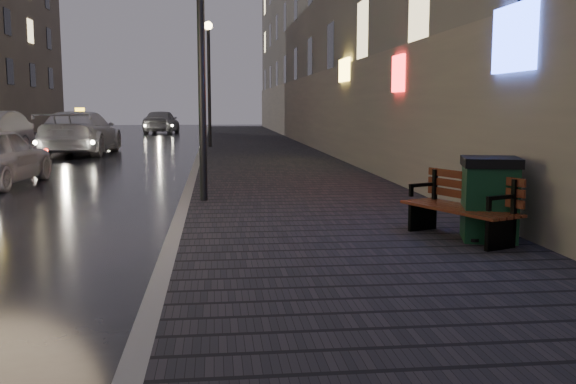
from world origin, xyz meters
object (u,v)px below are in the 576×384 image
at_px(taxi_far, 78,130).
at_px(trash_bin, 489,198).
at_px(lamp_far, 209,68).
at_px(lamp_near, 201,16).
at_px(car_far, 161,122).
at_px(taxi_mid, 81,133).
at_px(bench, 463,206).

bearing_deg(taxi_far, trash_bin, -73.05).
bearing_deg(lamp_far, lamp_near, -90.00).
height_order(lamp_far, car_far, lamp_far).
distance_m(taxi_mid, taxi_far, 7.41).
xyz_separation_m(lamp_far, taxi_mid, (-5.05, -1.79, -2.65)).
height_order(lamp_far, taxi_mid, lamp_far).
bearing_deg(bench, taxi_mid, 92.51).
distance_m(lamp_far, trash_bin, 20.54).
relative_size(bench, taxi_mid, 0.31).
bearing_deg(taxi_mid, lamp_near, 111.44).
relative_size(bench, car_far, 0.38).
relative_size(taxi_mid, taxi_far, 1.16).
bearing_deg(car_far, taxi_far, 80.91).
xyz_separation_m(trash_bin, taxi_mid, (-8.82, 18.21, 0.14)).
bearing_deg(taxi_mid, bench, 117.07).
distance_m(taxi_mid, car_far, 19.12).
bearing_deg(taxi_mid, car_far, -92.93).
height_order(taxi_mid, car_far, taxi_mid).
bearing_deg(bench, taxi_far, 89.08).
bearing_deg(car_far, bench, 106.61).
bearing_deg(taxi_far, lamp_near, -78.10).
xyz_separation_m(lamp_far, trash_bin, (3.77, -20.00, -2.79)).
bearing_deg(bench, lamp_near, 109.04).
relative_size(lamp_near, trash_bin, 4.86).
distance_m(lamp_near, bench, 5.96).
bearing_deg(lamp_near, trash_bin, -46.69).
relative_size(bench, taxi_far, 0.36).
bearing_deg(bench, car_far, 77.85).
bearing_deg(lamp_near, lamp_far, 90.00).
distance_m(lamp_near, trash_bin, 6.16).
height_order(lamp_near, car_far, lamp_near).
distance_m(bench, taxi_far, 27.28).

